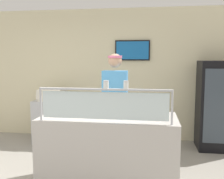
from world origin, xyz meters
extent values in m
plane|color=gray|center=(0.87, 1.00, 0.00)|extent=(12.00, 12.00, 0.00)
cube|color=beige|center=(0.87, 2.59, 1.35)|extent=(6.14, 0.08, 2.70)
cube|color=black|center=(1.01, 2.53, 1.85)|extent=(0.71, 0.04, 0.41)
cube|color=#1966B2|center=(1.01, 2.50, 1.85)|extent=(0.66, 0.01, 0.36)
cube|color=#BCB7B2|center=(0.87, 0.40, 0.47)|extent=(1.74, 0.79, 0.95)
cylinder|color=#B2B5BC|center=(0.10, 0.06, 1.15)|extent=(0.02, 0.02, 0.40)
cylinder|color=#B2B5BC|center=(1.64, 0.06, 1.15)|extent=(0.02, 0.02, 0.40)
cube|color=silver|center=(0.87, 0.06, 1.15)|extent=(1.48, 0.01, 0.32)
cube|color=#B2B5BC|center=(0.87, 0.06, 1.34)|extent=(1.54, 0.06, 0.02)
cylinder|color=#9EA0A8|center=(0.84, 0.51, 0.96)|extent=(0.48, 0.48, 0.01)
cylinder|color=tan|center=(0.84, 0.51, 0.97)|extent=(0.46, 0.46, 0.02)
cylinder|color=gold|center=(0.84, 0.51, 0.98)|extent=(0.40, 0.40, 0.01)
cube|color=#ADAFB7|center=(0.89, 0.49, 0.99)|extent=(0.12, 0.29, 0.01)
cylinder|color=white|center=(0.89, 0.06, 1.39)|extent=(0.06, 0.06, 0.08)
cylinder|color=white|center=(0.89, 0.06, 1.37)|extent=(0.05, 0.05, 0.05)
cylinder|color=silver|center=(0.89, 0.06, 1.43)|extent=(0.06, 0.06, 0.02)
cylinder|color=white|center=(1.12, 0.06, 1.39)|extent=(0.06, 0.06, 0.08)
cylinder|color=red|center=(1.12, 0.06, 1.37)|extent=(0.05, 0.05, 0.05)
cylinder|color=silver|center=(1.12, 0.06, 1.43)|extent=(0.05, 0.05, 0.02)
cylinder|color=#23232D|center=(0.74, 1.11, 0.47)|extent=(0.13, 0.13, 0.95)
cylinder|color=#23232D|center=(0.96, 1.11, 0.47)|extent=(0.13, 0.13, 0.95)
cube|color=#4C9EE5|center=(0.85, 1.11, 1.23)|extent=(0.38, 0.21, 0.55)
sphere|color=tan|center=(0.85, 1.11, 1.66)|extent=(0.21, 0.21, 0.21)
cylinder|color=pink|center=(0.85, 1.11, 1.71)|extent=(0.21, 0.21, 0.04)
cylinder|color=tan|center=(1.03, 0.89, 1.13)|extent=(0.08, 0.34, 0.08)
cube|color=black|center=(2.63, 2.15, 0.82)|extent=(0.73, 0.59, 1.65)
cube|color=#38424C|center=(2.63, 1.84, 0.86)|extent=(0.63, 0.02, 1.32)
cylinder|color=blue|center=(2.45, 1.95, 0.90)|extent=(0.06, 0.06, 0.20)
cylinder|color=red|center=(2.63, 1.95, 0.90)|extent=(0.06, 0.06, 0.20)
cube|color=#B7BABF|center=(-0.55, 2.10, 0.43)|extent=(0.70, 0.55, 0.86)
cube|color=silver|center=(-0.54, 2.10, 0.88)|extent=(0.48, 0.48, 0.04)
cube|color=silver|center=(-0.57, 2.10, 0.92)|extent=(0.50, 0.50, 0.04)
cube|color=silver|center=(-0.56, 2.10, 0.97)|extent=(0.48, 0.48, 0.04)
cube|color=silver|center=(-0.56, 2.10, 1.01)|extent=(0.48, 0.48, 0.04)
cube|color=silver|center=(-0.54, 2.10, 1.06)|extent=(0.49, 0.49, 0.04)
camera|label=1|loc=(1.40, -2.87, 1.69)|focal=42.07mm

